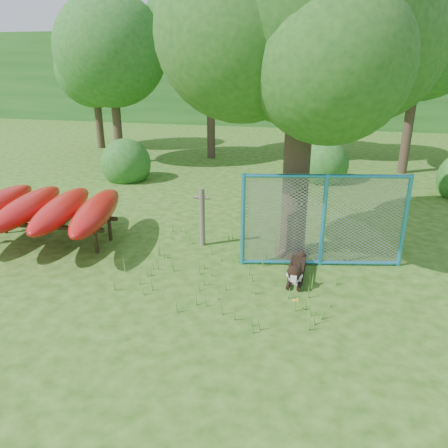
% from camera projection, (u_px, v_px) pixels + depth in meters
% --- Properties ---
extents(ground, '(80.00, 80.00, 0.00)m').
position_uv_depth(ground, '(199.00, 295.00, 8.18)').
color(ground, '#244F0F').
rests_on(ground, ground).
extents(oak_tree, '(5.59, 4.87, 7.12)m').
position_uv_depth(oak_tree, '(303.00, 26.00, 8.37)').
color(oak_tree, '#34281C').
rests_on(oak_tree, ground).
extents(wooden_post, '(0.38, 0.14, 1.39)m').
position_uv_depth(wooden_post, '(202.00, 216.00, 10.14)').
color(wooden_post, brown).
rests_on(wooden_post, ground).
extents(kayak_rack, '(3.96, 3.51, 1.13)m').
position_uv_depth(kayak_rack, '(44.00, 208.00, 10.24)').
color(kayak_rack, black).
rests_on(kayak_rack, ground).
extents(husky_dog, '(0.33, 1.28, 0.57)m').
position_uv_depth(husky_dog, '(296.00, 271.00, 8.66)').
color(husky_dog, black).
rests_on(husky_dog, ground).
extents(fence_section, '(3.37, 0.81, 3.34)m').
position_uv_depth(fence_section, '(323.00, 221.00, 9.03)').
color(fence_section, '#288ABC').
rests_on(fence_section, ground).
extents(wildflower_clump, '(0.11, 0.10, 0.25)m').
position_uv_depth(wildflower_clump, '(296.00, 301.00, 7.58)').
color(wildflower_clump, '#51912F').
rests_on(wildflower_clump, ground).
extents(bg_tree_a, '(4.40, 4.40, 6.70)m').
position_uv_depth(bg_tree_a, '(111.00, 51.00, 17.13)').
color(bg_tree_a, '#34281C').
rests_on(bg_tree_a, ground).
extents(bg_tree_b, '(5.20, 5.20, 8.22)m').
position_uv_depth(bg_tree_b, '(210.00, 21.00, 17.79)').
color(bg_tree_b, '#34281C').
rests_on(bg_tree_b, ground).
extents(bg_tree_c, '(4.00, 4.00, 6.12)m').
position_uv_depth(bg_tree_c, '(320.00, 61.00, 18.24)').
color(bg_tree_c, '#34281C').
rests_on(bg_tree_c, ground).
extents(bg_tree_d, '(4.80, 4.80, 7.50)m').
position_uv_depth(bg_tree_d, '(422.00, 31.00, 15.31)').
color(bg_tree_d, '#34281C').
rests_on(bg_tree_d, ground).
extents(bg_tree_f, '(3.60, 3.60, 5.55)m').
position_uv_depth(bg_tree_f, '(94.00, 69.00, 20.68)').
color(bg_tree_f, '#34281C').
rests_on(bg_tree_f, ground).
extents(shrub_left, '(1.80, 1.80, 1.80)m').
position_uv_depth(shrub_left, '(127.00, 179.00, 16.11)').
color(shrub_left, '#1E591C').
rests_on(shrub_left, ground).
extents(shrub_mid, '(1.80, 1.80, 1.80)m').
position_uv_depth(shrub_mid, '(322.00, 181.00, 15.93)').
color(shrub_mid, '#1E591C').
rests_on(shrub_mid, ground).
extents(wooded_hillside, '(80.00, 12.00, 6.00)m').
position_uv_depth(wooded_hillside, '(305.00, 76.00, 32.61)').
color(wooded_hillside, '#1E591C').
rests_on(wooded_hillside, ground).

